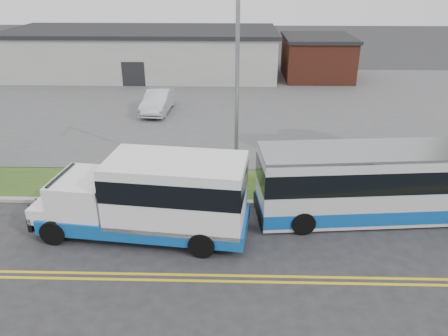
{
  "coord_description": "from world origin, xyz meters",
  "views": [
    {
      "loc": [
        2.96,
        -15.72,
        9.36
      ],
      "look_at": [
        2.48,
        1.4,
        1.6
      ],
      "focal_mm": 35.0,
      "sensor_mm": 36.0,
      "label": 1
    }
  ],
  "objects_px": {
    "streetlight_near": "(237,77)",
    "shuttle_bus": "(156,195)",
    "transit_bus": "(390,183)",
    "parked_car_a": "(158,101)"
  },
  "relations": [
    {
      "from": "streetlight_near",
      "to": "shuttle_bus",
      "type": "xyz_separation_m",
      "value": [
        -3.0,
        -4.03,
        -3.55
      ]
    },
    {
      "from": "streetlight_near",
      "to": "transit_bus",
      "type": "xyz_separation_m",
      "value": [
        6.27,
        -2.39,
        -3.72
      ]
    },
    {
      "from": "shuttle_bus",
      "to": "parked_car_a",
      "type": "relative_size",
      "value": 1.78
    },
    {
      "from": "shuttle_bus",
      "to": "transit_bus",
      "type": "distance_m",
      "value": 9.41
    },
    {
      "from": "streetlight_near",
      "to": "transit_bus",
      "type": "relative_size",
      "value": 0.87
    },
    {
      "from": "transit_bus",
      "to": "parked_car_a",
      "type": "relative_size",
      "value": 2.3
    },
    {
      "from": "streetlight_near",
      "to": "shuttle_bus",
      "type": "bearing_deg",
      "value": -126.67
    },
    {
      "from": "transit_bus",
      "to": "shuttle_bus",
      "type": "bearing_deg",
      "value": -175.36
    },
    {
      "from": "streetlight_near",
      "to": "shuttle_bus",
      "type": "relative_size",
      "value": 1.12
    },
    {
      "from": "streetlight_near",
      "to": "transit_bus",
      "type": "bearing_deg",
      "value": -20.88
    }
  ]
}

